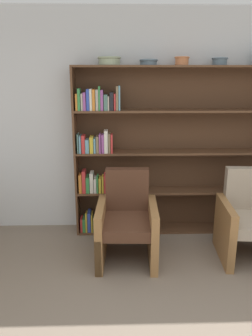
{
  "coord_description": "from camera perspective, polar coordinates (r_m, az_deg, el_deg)",
  "views": [
    {
      "loc": [
        -0.59,
        -1.67,
        1.97
      ],
      "look_at": [
        -0.48,
        1.91,
        0.95
      ],
      "focal_mm": 35.0,
      "sensor_mm": 36.0,
      "label": 1
    }
  ],
  "objects": [
    {
      "name": "armchair_leather",
      "position": [
        3.62,
        0.17,
        -9.44
      ],
      "size": [
        0.67,
        0.71,
        0.97
      ],
      "rotation": [
        0.0,
        0.0,
        3.1
      ],
      "color": "olive",
      "rests_on": "ground"
    },
    {
      "name": "bowl_cream",
      "position": [
        4.12,
        16.0,
        17.5
      ],
      "size": [
        0.19,
        0.19,
        0.09
      ],
      "color": "slate",
      "rests_on": "bookshelf"
    },
    {
      "name": "bowl_brass",
      "position": [
        4.02,
        9.7,
        18.0
      ],
      "size": [
        0.17,
        0.17,
        0.1
      ],
      "color": "#C67547",
      "rests_on": "bookshelf"
    },
    {
      "name": "bowl_sage",
      "position": [
        3.94,
        -2.93,
        18.22
      ],
      "size": [
        0.27,
        0.27,
        0.09
      ],
      "color": "gray",
      "rests_on": "bookshelf"
    },
    {
      "name": "armchair_cushioned",
      "position": [
        3.9,
        20.74,
        -8.59
      ],
      "size": [
        0.69,
        0.73,
        0.97
      ],
      "rotation": [
        0.0,
        0.0,
        3.06
      ],
      "color": "olive",
      "rests_on": "ground"
    },
    {
      "name": "bowl_olive",
      "position": [
        3.96,
        3.95,
        17.97
      ],
      "size": [
        0.21,
        0.21,
        0.07
      ],
      "color": "slate",
      "rests_on": "bookshelf"
    },
    {
      "name": "wall_back",
      "position": [
        4.21,
        6.44,
        7.69
      ],
      "size": [
        12.0,
        0.06,
        2.75
      ],
      "color": "silver",
      "rests_on": "ground"
    },
    {
      "name": "bookshelf",
      "position": [
        4.12,
        6.08,
        2.44
      ],
      "size": [
        2.59,
        0.3,
        2.08
      ],
      "color": "brown",
      "rests_on": "ground"
    }
  ]
}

